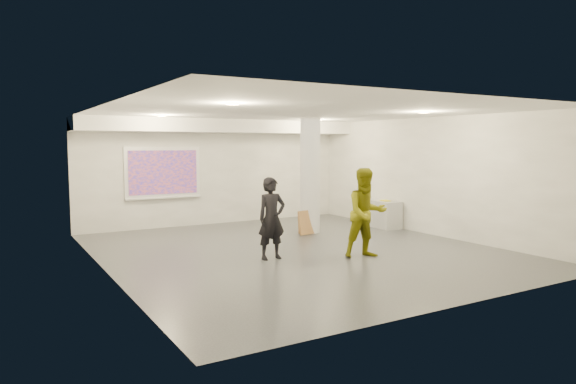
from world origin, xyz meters
TOP-DOWN VIEW (x-y plane):
  - floor at (0.00, 0.00)m, footprint 8.00×9.00m
  - ceiling at (0.00, 0.00)m, footprint 8.00×9.00m
  - wall_back at (0.00, 4.50)m, footprint 8.00×0.01m
  - wall_front at (0.00, -4.50)m, footprint 8.00×0.01m
  - wall_left at (-4.00, 0.00)m, footprint 0.01×9.00m
  - wall_right at (4.00, 0.00)m, footprint 0.01×9.00m
  - soffit_band at (0.00, 3.95)m, footprint 8.00×1.10m
  - downlight_nw at (-2.20, 2.50)m, footprint 0.22×0.22m
  - downlight_ne at (2.20, 2.50)m, footprint 0.22×0.22m
  - downlight_sw at (-2.20, -1.50)m, footprint 0.22×0.22m
  - downlight_se at (2.20, -1.50)m, footprint 0.22×0.22m
  - column at (1.50, 1.80)m, footprint 0.52×0.52m
  - projection_screen at (-1.60, 4.45)m, footprint 2.10×0.13m
  - credenza at (3.72, 1.57)m, footprint 0.63×1.32m
  - papers_stack at (3.73, 1.48)m, footprint 0.26×0.32m
  - postit_pad at (3.69, 1.35)m, footprint 0.23×0.29m
  - cardboard_back at (1.37, 1.72)m, footprint 0.52×0.23m
  - cardboard_front at (1.29, 1.59)m, footprint 0.58×0.26m
  - woman at (-0.89, -0.47)m, footprint 0.60×0.40m
  - man at (0.84, -1.31)m, footprint 1.02×0.87m

SIDE VIEW (x-z plane):
  - floor at x=0.00m, z-range -0.01..0.01m
  - cardboard_back at x=1.37m, z-range 0.00..0.56m
  - cardboard_front at x=1.29m, z-range 0.00..0.62m
  - credenza at x=3.72m, z-range 0.00..0.75m
  - papers_stack at x=3.73m, z-range 0.75..0.77m
  - postit_pad at x=3.69m, z-range 0.75..0.78m
  - woman at x=-0.89m, z-range 0.00..1.65m
  - man at x=0.84m, z-range 0.00..1.83m
  - wall_back at x=0.00m, z-range 0.00..3.00m
  - wall_front at x=0.00m, z-range 0.00..3.00m
  - wall_left at x=-4.00m, z-range 0.00..3.00m
  - wall_right at x=4.00m, z-range 0.00..3.00m
  - column at x=1.50m, z-range 0.00..3.00m
  - projection_screen at x=-1.60m, z-range 0.82..2.24m
  - soffit_band at x=0.00m, z-range 2.64..3.00m
  - downlight_nw at x=-2.20m, z-range 2.97..2.99m
  - downlight_ne at x=2.20m, z-range 2.97..2.99m
  - downlight_sw at x=-2.20m, z-range 2.97..2.99m
  - downlight_se at x=2.20m, z-range 2.97..2.99m
  - ceiling at x=0.00m, z-range 3.00..3.00m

